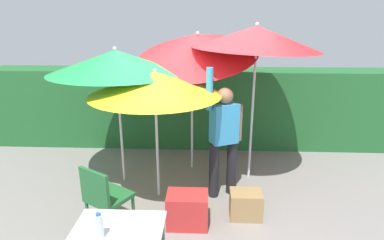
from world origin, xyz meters
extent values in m
plane|color=gray|center=(0.00, 0.00, 0.00)|extent=(24.00, 24.00, 0.00)
cube|color=#23602D|center=(0.00, 2.12, 0.76)|extent=(8.00, 0.70, 1.52)
cylinder|color=silver|center=(-0.48, 0.10, 0.75)|extent=(0.04, 0.04, 1.51)
cone|color=yellow|center=(-0.48, 0.10, 1.66)|extent=(1.77, 1.76, 0.32)
sphere|color=silver|center=(-0.48, 0.10, 1.84)|extent=(0.05, 0.05, 0.05)
cylinder|color=silver|center=(0.90, 0.72, 1.02)|extent=(0.04, 0.04, 2.05)
cone|color=red|center=(0.90, 0.72, 2.21)|extent=(1.86, 1.85, 0.42)
sphere|color=silver|center=(0.90, 0.73, 2.39)|extent=(0.05, 0.05, 0.05)
cylinder|color=silver|center=(-0.03, 1.03, 0.95)|extent=(0.04, 0.04, 1.90)
cone|color=red|center=(0.01, 1.02, 2.07)|extent=(2.02, 1.97, 1.02)
sphere|color=silver|center=(0.05, 1.00, 2.25)|extent=(0.05, 0.05, 0.05)
cylinder|color=silver|center=(-1.09, 0.53, 0.86)|extent=(0.04, 0.04, 1.71)
cone|color=green|center=(-1.10, 0.53, 1.88)|extent=(1.92, 1.92, 0.39)
sphere|color=silver|center=(-1.10, 0.53, 2.07)|extent=(0.05, 0.05, 0.05)
cylinder|color=black|center=(0.32, 0.12, 0.41)|extent=(0.14, 0.14, 0.82)
cylinder|color=black|center=(0.58, 0.23, 0.41)|extent=(0.14, 0.14, 0.82)
cube|color=#338EC6|center=(0.45, 0.17, 1.10)|extent=(0.42, 0.35, 0.56)
sphere|color=#8C6647|center=(0.45, 0.17, 1.49)|extent=(0.22, 0.22, 0.22)
cylinder|color=#338EC6|center=(0.24, 0.08, 1.60)|extent=(0.12, 0.12, 0.56)
cylinder|color=#8C6647|center=(0.66, 0.27, 1.08)|extent=(0.12, 0.12, 0.52)
cylinder|color=#236633|center=(-0.68, -0.67, 0.22)|extent=(0.04, 0.04, 0.44)
cylinder|color=#236633|center=(-1.00, -0.47, 0.22)|extent=(0.04, 0.04, 0.44)
cylinder|color=#236633|center=(-0.87, -0.99, 0.22)|extent=(0.04, 0.04, 0.44)
cylinder|color=#236633|center=(-1.20, -0.80, 0.22)|extent=(0.04, 0.04, 0.44)
cube|color=#236633|center=(-0.94, -0.73, 0.47)|extent=(0.60, 0.60, 0.05)
cube|color=#236633|center=(-1.04, -0.90, 0.69)|extent=(0.40, 0.26, 0.40)
cube|color=red|center=(-0.02, -0.58, 0.22)|extent=(0.51, 0.35, 0.43)
cube|color=#9E7A4C|center=(0.73, -0.38, 0.18)|extent=(0.41, 0.30, 0.36)
cube|color=silver|center=(-0.57, -1.68, 0.72)|extent=(0.80, 0.60, 0.03)
cylinder|color=silver|center=(-0.68, -1.80, 0.84)|extent=(0.07, 0.07, 0.22)
cylinder|color=#2D60B7|center=(-0.68, -1.80, 0.96)|extent=(0.04, 0.04, 0.02)
camera|label=1|loc=(0.19, -4.06, 2.54)|focal=30.44mm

